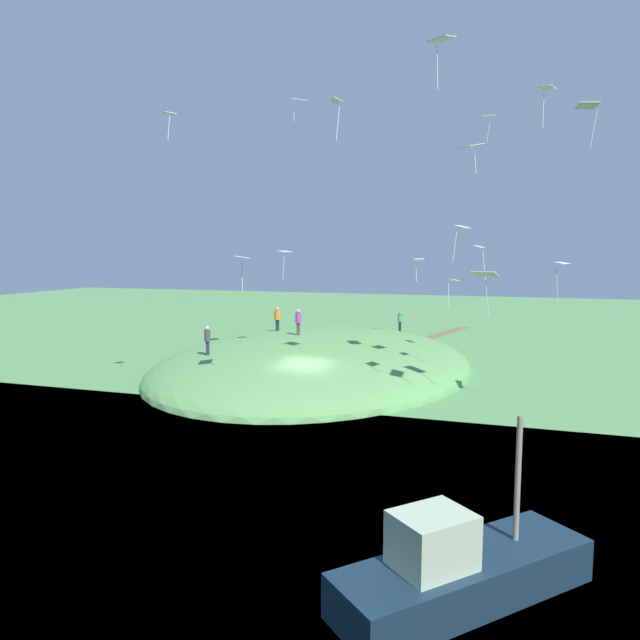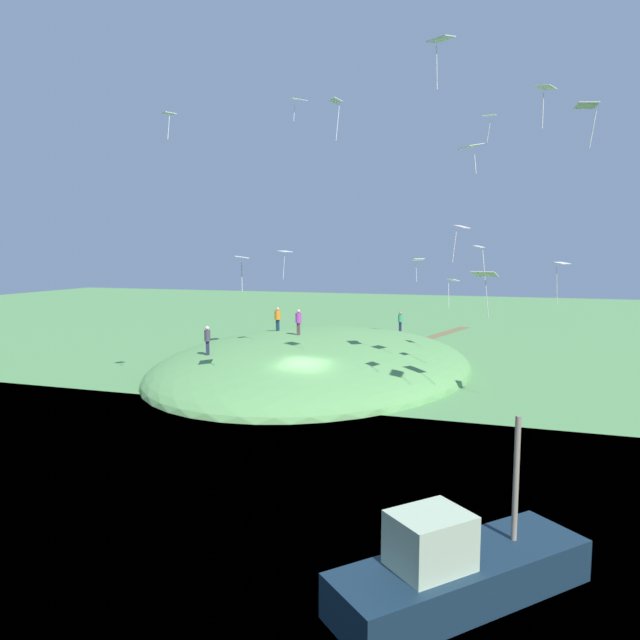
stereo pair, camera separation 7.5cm
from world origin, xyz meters
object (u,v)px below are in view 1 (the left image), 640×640
kite_12 (336,105)px  kite_9 (480,251)px  kite_4 (243,259)px  kite_8 (169,115)px  kite_6 (418,261)px  person_with_child (298,319)px  kite_1 (461,229)px  boat_on_lake (459,570)px  kite_10 (441,42)px  kite_3 (546,90)px  person_near_shore (207,337)px  kite_11 (452,282)px  person_walking_path (277,316)px  kite_7 (489,117)px  kite_5 (561,267)px  mooring_post (221,390)px  kite_0 (471,147)px  kite_13 (285,253)px  person_on_hilltop (400,319)px  kite_14 (587,107)px  kite_2 (485,276)px  kite_15 (297,100)px

kite_12 → kite_9: bearing=-72.4°
kite_4 → kite_12: bearing=-49.7°
kite_8 → kite_6: bearing=-32.1°
person_with_child → kite_1: size_ratio=1.05×
boat_on_lake → kite_12: size_ratio=2.82×
kite_4 → kite_8: 8.25m
boat_on_lake → kite_10: bearing=-127.1°
kite_4 → kite_3: bearing=-81.6°
person_near_shore → kite_4: size_ratio=1.01×
kite_11 → person_walking_path: bearing=77.1°
kite_6 → kite_9: bearing=-155.9°
person_walking_path → kite_7: bearing=27.7°
kite_5 → mooring_post: (-2.73, 17.08, -6.71)m
kite_4 → person_walking_path: bearing=15.5°
kite_0 → kite_11: 10.51m
kite_6 → kite_13: kite_13 is taller
kite_9 → kite_13: bearing=53.6°
kite_4 → kite_7: kite_7 is taller
kite_12 → mooring_post: 16.18m
kite_4 → kite_11: (11.45, -9.16, -1.58)m
person_on_hilltop → kite_5: kite_5 is taller
mooring_post → kite_13: bearing=8.4°
boat_on_lake → kite_11: (25.00, 2.62, 5.38)m
kite_3 → kite_14: size_ratio=1.12×
kite_3 → kite_4: kite_3 is taller
kite_5 → kite_14: 8.68m
boat_on_lake → kite_6: size_ratio=3.58×
kite_7 → kite_14: 21.21m
kite_8 → kite_13: (16.85, 0.35, -6.93)m
kite_7 → kite_13: size_ratio=0.84×
kite_13 → kite_14: bearing=-134.1°
kite_9 → kite_13: size_ratio=0.92×
person_with_child → kite_2: kite_2 is taller
kite_3 → kite_5: (2.13, -1.11, -7.85)m
kite_4 → boat_on_lake: bearing=-139.0°
kite_14 → kite_15: kite_15 is taller
kite_10 → kite_14: (-1.58, -5.65, -3.42)m
kite_9 → kite_15: kite_15 is taller
kite_9 → kite_2: bearing=-170.1°
kite_8 → kite_15: 11.50m
person_walking_path → kite_2: bearing=-22.3°
kite_13 → kite_15: bearing=-151.6°
kite_9 → kite_6: bearing=24.1°
kite_1 → kite_3: kite_3 is taller
person_on_hilltop → mooring_post: (-20.72, 6.05, -1.83)m
kite_7 → mooring_post: (-16.89, 12.90, -17.00)m
kite_0 → kite_5: size_ratio=0.68×
person_on_hilltop → kite_3: bearing=132.3°
kite_2 → kite_10: size_ratio=1.07×
kite_9 → kite_15: bearing=66.6°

